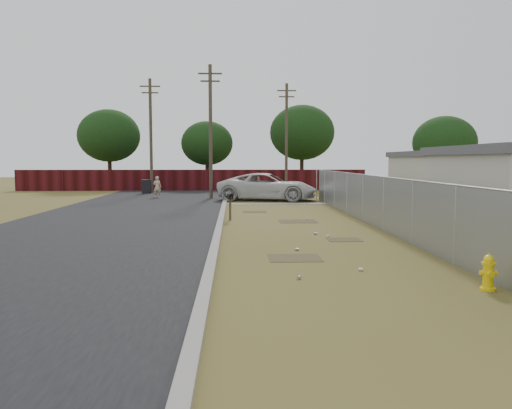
{
  "coord_description": "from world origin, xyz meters",
  "views": [
    {
      "loc": [
        -2.42,
        -18.13,
        2.62
      ],
      "look_at": [
        -1.67,
        -1.08,
        1.1
      ],
      "focal_mm": 35.0,
      "sensor_mm": 36.0,
      "label": 1
    }
  ],
  "objects_px": {
    "pickup_truck": "(268,187)",
    "mailbox": "(230,199)",
    "trash_bin": "(146,186)",
    "pedestrian": "(157,187)",
    "fire_hydrant": "(488,273)"
  },
  "relations": [
    {
      "from": "pickup_truck",
      "to": "mailbox",
      "type": "bearing_deg",
      "value": -179.71
    },
    {
      "from": "pickup_truck",
      "to": "trash_bin",
      "type": "distance_m",
      "value": 11.53
    },
    {
      "from": "pickup_truck",
      "to": "pedestrian",
      "type": "relative_size",
      "value": 4.25
    },
    {
      "from": "pedestrian",
      "to": "mailbox",
      "type": "bearing_deg",
      "value": 116.75
    },
    {
      "from": "pickup_truck",
      "to": "pedestrian",
      "type": "distance_m",
      "value": 7.95
    },
    {
      "from": "pickup_truck",
      "to": "trash_bin",
      "type": "relative_size",
      "value": 5.86
    },
    {
      "from": "pickup_truck",
      "to": "trash_bin",
      "type": "height_order",
      "value": "pickup_truck"
    },
    {
      "from": "mailbox",
      "to": "fire_hydrant",
      "type": "bearing_deg",
      "value": -66.27
    },
    {
      "from": "pickup_truck",
      "to": "pedestrian",
      "type": "height_order",
      "value": "pickup_truck"
    },
    {
      "from": "fire_hydrant",
      "to": "trash_bin",
      "type": "distance_m",
      "value": 32.16
    },
    {
      "from": "mailbox",
      "to": "trash_bin",
      "type": "height_order",
      "value": "mailbox"
    },
    {
      "from": "fire_hydrant",
      "to": "pedestrian",
      "type": "xyz_separation_m",
      "value": [
        -10.47,
        25.29,
        0.4
      ]
    },
    {
      "from": "trash_bin",
      "to": "fire_hydrant",
      "type": "bearing_deg",
      "value": -68.05
    },
    {
      "from": "fire_hydrant",
      "to": "pickup_truck",
      "type": "bearing_deg",
      "value": 97.36
    },
    {
      "from": "fire_hydrant",
      "to": "pickup_truck",
      "type": "height_order",
      "value": "pickup_truck"
    }
  ]
}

